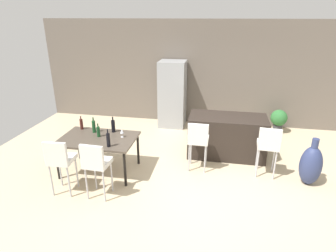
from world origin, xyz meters
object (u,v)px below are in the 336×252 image
dining_table (98,141)px  wine_bottle_corner (108,140)px  dining_chair_far (96,162)px  kitchen_island (227,136)px  bar_chair_middle (268,144)px  wine_glass_left (122,131)px  wine_bottle_near (98,132)px  dining_chair_near (60,159)px  wine_bottle_middle (81,124)px  bar_chair_left (198,139)px  potted_plant (279,119)px  wine_bottle_inner (113,126)px  refrigerator (172,94)px  wine_bottle_far (94,126)px  floor_vase (311,165)px

dining_table → wine_bottle_corner: 0.52m
dining_chair_far → wine_bottle_corner: bearing=86.9°
kitchen_island → dining_table: bearing=-154.3°
bar_chair_middle → wine_glass_left: size_ratio=6.03×
wine_bottle_near → wine_glass_left: wine_bottle_near is taller
bar_chair_middle → wine_bottle_near: 3.31m
dining_chair_near → wine_bottle_middle: bearing=98.8°
bar_chair_left → potted_plant: 3.13m
bar_chair_left → dining_chair_far: (-1.61, -1.27, 0.00)m
dining_chair_near → wine_bottle_middle: size_ratio=3.62×
bar_chair_left → bar_chair_middle: bearing=0.0°
potted_plant → wine_bottle_inner: bearing=-146.3°
refrigerator → dining_chair_near: bearing=-109.8°
bar_chair_middle → wine_bottle_middle: 3.80m
dining_table → kitchen_island: bearing=25.7°
dining_chair_far → wine_bottle_far: (-0.52, 1.11, 0.17)m
wine_bottle_far → wine_glass_left: (0.64, -0.13, -0.01)m
wine_bottle_near → bar_chair_middle: bearing=6.1°
wine_bottle_near → refrigerator: size_ratio=0.15×
wine_bottle_far → kitchen_island: bearing=19.5°
kitchen_island → wine_glass_left: (-2.06, -1.08, 0.40)m
bar_chair_middle → dining_chair_far: 3.21m
bar_chair_middle → wine_bottle_inner: size_ratio=3.20×
dining_table → wine_bottle_near: 0.18m
wine_bottle_far → wine_bottle_corner: 0.80m
wine_bottle_far → wine_bottle_corner: wine_bottle_corner is taller
wine_bottle_near → wine_glass_left: size_ratio=1.59×
kitchen_island → bar_chair_middle: 1.13m
dining_chair_near → potted_plant: bearing=41.0°
potted_plant → dining_table: bearing=-144.1°
dining_table → floor_vase: (4.05, 0.28, -0.29)m
dining_chair_near → dining_chair_far: same height
dining_chair_near → potted_plant: dining_chair_near is taller
bar_chair_left → wine_bottle_corner: size_ratio=3.10×
kitchen_island → bar_chair_middle: (0.76, -0.79, 0.24)m
potted_plant → floor_vase: bearing=-86.8°
wine_bottle_middle → floor_vase: (4.57, -0.09, -0.46)m
wine_bottle_inner → wine_bottle_near: size_ratio=1.18×
wine_bottle_middle → wine_bottle_near: wine_bottle_middle is taller
bar_chair_left → bar_chair_middle: size_ratio=1.00×
floor_vase → potted_plant: (-0.14, 2.55, -0.02)m
dining_chair_near → potted_plant: (4.24, 3.68, -0.32)m
bar_chair_middle → wine_bottle_far: 3.47m
dining_chair_near → refrigerator: 3.93m
dining_table → floor_vase: 4.07m
refrigerator → dining_chair_far: bearing=-100.3°
bar_chair_middle → wine_bottle_far: (-3.47, -0.16, 0.17)m
wine_bottle_inner → wine_bottle_far: 0.39m
wine_bottle_corner → potted_plant: bearing=41.6°
bar_chair_left → dining_table: bar_chair_left is taller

